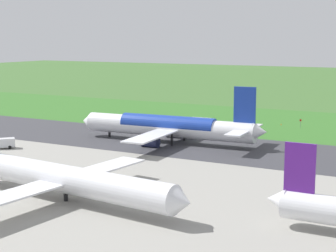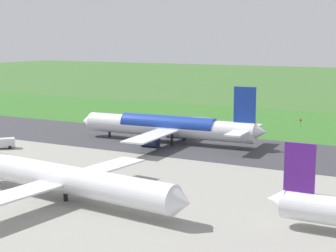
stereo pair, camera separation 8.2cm
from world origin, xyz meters
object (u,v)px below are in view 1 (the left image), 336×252
at_px(airliner_parked_mid, 64,178).
at_px(service_truck_baggage, 4,143).
at_px(no_stopping_sign, 300,123).
at_px(traffic_cone_orange, 281,124).
at_px(airliner_main, 169,127).

bearing_deg(airliner_parked_mid, service_truck_baggage, -33.85).
distance_m(service_truck_baggage, no_stopping_sign, 88.23).
xyz_separation_m(service_truck_baggage, no_stopping_sign, (-57.81, -66.65, 0.29)).
xyz_separation_m(airliner_parked_mid, traffic_cone_orange, (-8.48, -98.57, -3.74)).
bearing_deg(no_stopping_sign, airliner_main, 58.03).
height_order(airliner_parked_mid, traffic_cone_orange, airliner_parked_mid).
bearing_deg(service_truck_baggage, traffic_cone_orange, -125.75).
height_order(airliner_main, service_truck_baggage, airliner_main).
xyz_separation_m(airliner_main, service_truck_baggage, (33.02, 26.93, -2.95)).
relative_size(airliner_parked_mid, traffic_cone_orange, 91.69).
bearing_deg(traffic_cone_orange, service_truck_baggage, 54.25).
bearing_deg(airliner_parked_mid, traffic_cone_orange, -94.92).
distance_m(airliner_main, no_stopping_sign, 46.90).
distance_m(airliner_main, service_truck_baggage, 42.71).
distance_m(airliner_parked_mid, service_truck_baggage, 50.80).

